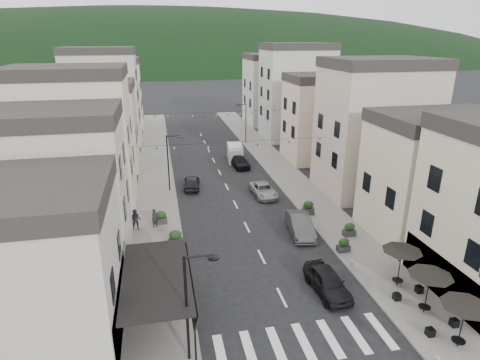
# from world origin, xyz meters

# --- Properties ---
(sidewalk_left) EXTENTS (4.00, 76.00, 0.12)m
(sidewalk_left) POSITION_xyz_m (-7.50, 32.00, 0.06)
(sidewalk_left) COLOR slate
(sidewalk_left) RESTS_ON ground
(sidewalk_right) EXTENTS (4.00, 76.00, 0.12)m
(sidewalk_right) POSITION_xyz_m (7.50, 32.00, 0.06)
(sidewalk_right) COLOR slate
(sidewalk_right) RESTS_ON ground
(hill_backdrop) EXTENTS (640.00, 360.00, 70.00)m
(hill_backdrop) POSITION_xyz_m (0.00, 300.00, 0.00)
(hill_backdrop) COLOR black
(hill_backdrop) RESTS_ON ground
(boutique_awning) EXTENTS (3.77, 7.50, 3.28)m
(boutique_awning) POSITION_xyz_m (-7.25, 5.00, 3.11)
(boutique_awning) COLOR black
(boutique_awning) RESTS_ON ground
(buildings_row_left) EXTENTS (10.20, 54.16, 14.00)m
(buildings_row_left) POSITION_xyz_m (-14.50, 37.75, 6.12)
(buildings_row_left) COLOR #B8B3A8
(buildings_row_left) RESTS_ON ground
(buildings_row_right) EXTENTS (10.20, 54.16, 14.50)m
(buildings_row_right) POSITION_xyz_m (14.50, 36.59, 6.32)
(buildings_row_right) COLOR #C0B999
(buildings_row_right) RESTS_ON ground
(cafe_terrace) EXTENTS (2.50, 8.10, 2.53)m
(cafe_terrace) POSITION_xyz_m (7.70, 2.80, 2.36)
(cafe_terrace) COLOR black
(cafe_terrace) RESTS_ON ground
(streetlamp_left_near) EXTENTS (1.70, 0.56, 6.00)m
(streetlamp_left_near) POSITION_xyz_m (-5.82, 2.00, 3.70)
(streetlamp_left_near) COLOR black
(streetlamp_left_near) RESTS_ON ground
(streetlamp_left_far) EXTENTS (1.70, 0.56, 6.00)m
(streetlamp_left_far) POSITION_xyz_m (-5.82, 26.00, 3.70)
(streetlamp_left_far) COLOR black
(streetlamp_left_far) RESTS_ON ground
(streetlamp_right_far) EXTENTS (1.70, 0.56, 6.00)m
(streetlamp_right_far) POSITION_xyz_m (5.82, 44.00, 3.70)
(streetlamp_right_far) COLOR black
(streetlamp_right_far) RESTS_ON ground
(bollards) EXTENTS (11.66, 10.26, 0.60)m
(bollards) POSITION_xyz_m (0.00, 5.50, 0.42)
(bollards) COLOR gray
(bollards) RESTS_ON ground
(bunting_near) EXTENTS (19.00, 0.28, 0.62)m
(bunting_near) POSITION_xyz_m (0.00, 22.00, 5.65)
(bunting_near) COLOR black
(bunting_near) RESTS_ON ground
(bunting_far) EXTENTS (19.00, 0.28, 0.62)m
(bunting_far) POSITION_xyz_m (0.00, 38.00, 5.65)
(bunting_far) COLOR black
(bunting_far) RESTS_ON ground
(parked_car_a) EXTENTS (2.04, 4.51, 1.50)m
(parked_car_a) POSITION_xyz_m (2.99, 6.00, 0.75)
(parked_car_a) COLOR black
(parked_car_a) RESTS_ON ground
(parked_car_b) EXTENTS (2.32, 5.02, 1.60)m
(parked_car_b) POSITION_xyz_m (4.03, 13.94, 0.80)
(parked_car_b) COLOR #363638
(parked_car_b) RESTS_ON ground
(parked_car_c) EXTENTS (2.26, 4.59, 1.25)m
(parked_car_c) POSITION_xyz_m (3.23, 22.67, 0.63)
(parked_car_c) COLOR #999BA1
(parked_car_c) RESTS_ON ground
(parked_car_d) EXTENTS (2.16, 4.61, 1.30)m
(parked_car_d) POSITION_xyz_m (2.80, 32.65, 0.65)
(parked_car_d) COLOR black
(parked_car_d) RESTS_ON ground
(parked_car_e) EXTENTS (2.13, 4.25, 1.39)m
(parked_car_e) POSITION_xyz_m (-3.74, 26.27, 0.69)
(parked_car_e) COLOR black
(parked_car_e) RESTS_ON ground
(delivery_van) EXTENTS (2.32, 4.76, 2.20)m
(delivery_van) POSITION_xyz_m (2.78, 35.65, 1.08)
(delivery_van) COLOR silver
(delivery_van) RESTS_ON ground
(pedestrian_a) EXTENTS (0.70, 0.63, 1.62)m
(pedestrian_a) POSITION_xyz_m (-7.65, 17.39, 0.93)
(pedestrian_a) COLOR black
(pedestrian_a) RESTS_ON sidewalk_left
(pedestrian_b) EXTENTS (0.98, 0.82, 1.80)m
(pedestrian_b) POSITION_xyz_m (-9.20, 17.23, 1.02)
(pedestrian_b) COLOR black
(pedestrian_b) RESTS_ON sidewalk_left
(planter_la) EXTENTS (1.25, 0.95, 1.25)m
(planter_la) POSITION_xyz_m (-6.12, 13.88, 0.73)
(planter_la) COLOR #2D2D2F
(planter_la) RESTS_ON sidewalk_left
(planter_lb) EXTENTS (1.04, 0.59, 1.16)m
(planter_lb) POSITION_xyz_m (-7.15, 17.99, 0.68)
(planter_lb) COLOR #2C2C2F
(planter_lb) RESTS_ON sidewalk_left
(planter_ra) EXTENTS (0.98, 0.57, 1.08)m
(planter_ra) POSITION_xyz_m (6.17, 10.35, 0.64)
(planter_ra) COLOR #2C2C2E
(planter_ra) RESTS_ON sidewalk_right
(planter_rb) EXTENTS (1.00, 0.56, 1.12)m
(planter_rb) POSITION_xyz_m (7.74, 12.60, 0.67)
(planter_rb) COLOR #2D2D30
(planter_rb) RESTS_ON sidewalk_right
(planter_rc) EXTENTS (1.27, 0.94, 1.26)m
(planter_rc) POSITION_xyz_m (6.00, 17.28, 0.73)
(planter_rc) COLOR #2D2C2F
(planter_rc) RESTS_ON sidewalk_right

